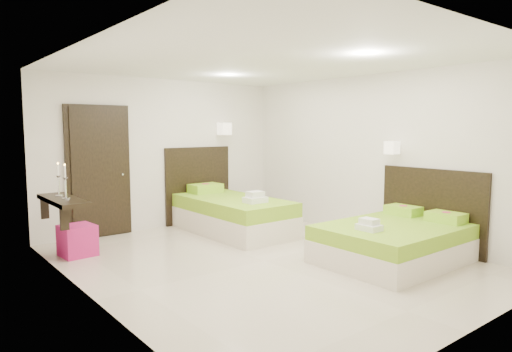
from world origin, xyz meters
TOP-DOWN VIEW (x-y plane):
  - floor at (0.00, 0.00)m, footprint 5.50×5.50m
  - bed_single at (0.66, 1.71)m, footprint 1.35×2.24m
  - bed_double at (1.39, -1.08)m, footprint 1.88×1.60m
  - nightstand at (1.42, 2.65)m, footprint 0.61×0.58m
  - ottoman at (-1.85, 1.80)m, footprint 0.46×0.46m
  - door at (-1.20, 2.70)m, footprint 1.02×0.15m
  - console_shelf at (-2.08, 1.60)m, footprint 0.35×1.20m

SIDE VIEW (x-z plane):
  - floor at x=0.00m, z-range 0.00..0.00m
  - ottoman at x=-1.85m, z-range 0.00..0.43m
  - nightstand at x=1.42m, z-range 0.00..0.44m
  - bed_double at x=1.39m, z-range -0.50..1.06m
  - bed_single at x=0.66m, z-range -0.59..1.26m
  - console_shelf at x=-2.08m, z-range 0.42..1.21m
  - door at x=-1.20m, z-range -0.02..2.12m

